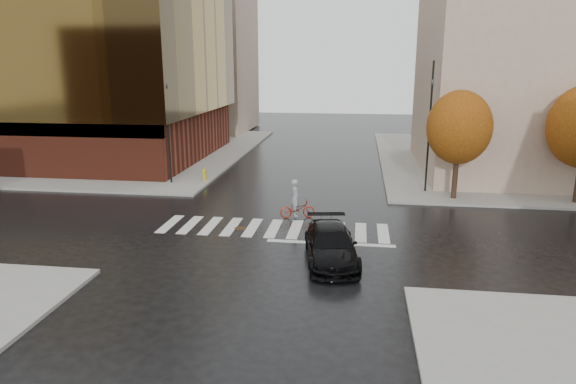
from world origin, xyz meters
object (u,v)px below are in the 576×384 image
object	(u,v)px
traffic_light_nw	(168,117)
traffic_light_ne	(430,117)
cyclist	(297,205)
fire_hydrant	(204,174)
sedan	(331,245)

from	to	relation	value
traffic_light_nw	traffic_light_ne	size ratio (longest dim) A/B	0.95
traffic_light_nw	cyclist	bearing A→B (deg)	47.53
traffic_light_ne	fire_hydrant	world-z (taller)	traffic_light_ne
sedan	traffic_light_nw	world-z (taller)	traffic_light_nw
sedan	traffic_light_nw	bearing A→B (deg)	124.20
traffic_light_ne	cyclist	bearing A→B (deg)	57.74
cyclist	traffic_light_ne	distance (m)	10.81
traffic_light_nw	traffic_light_ne	world-z (taller)	traffic_light_ne
cyclist	traffic_light_nw	world-z (taller)	traffic_light_nw
cyclist	fire_hydrant	distance (m)	10.56
sedan	fire_hydrant	xyz separation A→B (m)	(-9.63, 13.50, -0.14)
fire_hydrant	cyclist	bearing A→B (deg)	-45.25
sedan	cyclist	xyz separation A→B (m)	(-2.19, 6.00, -0.01)
sedan	cyclist	distance (m)	6.38
traffic_light_nw	traffic_light_ne	bearing A→B (deg)	81.92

